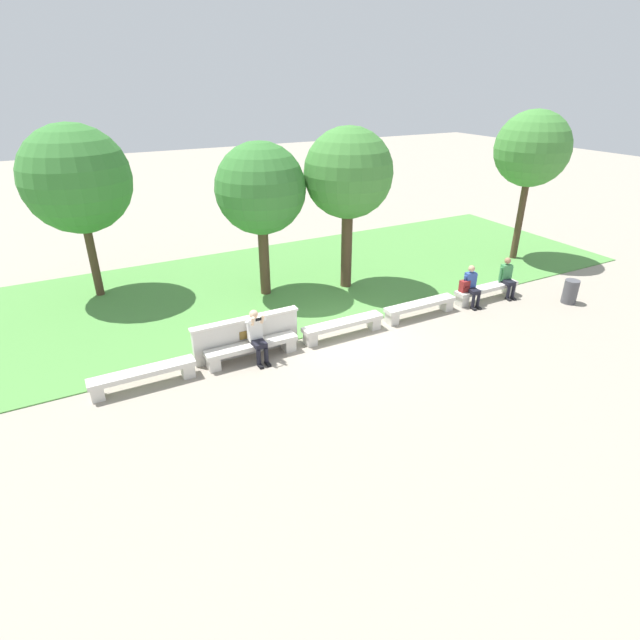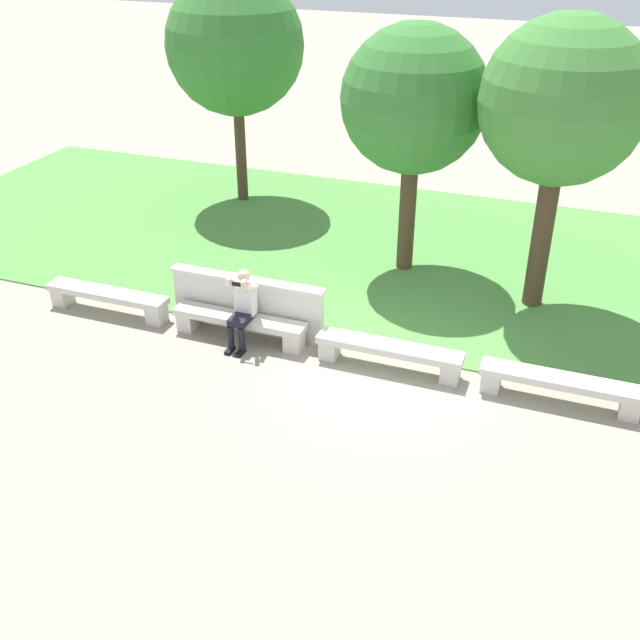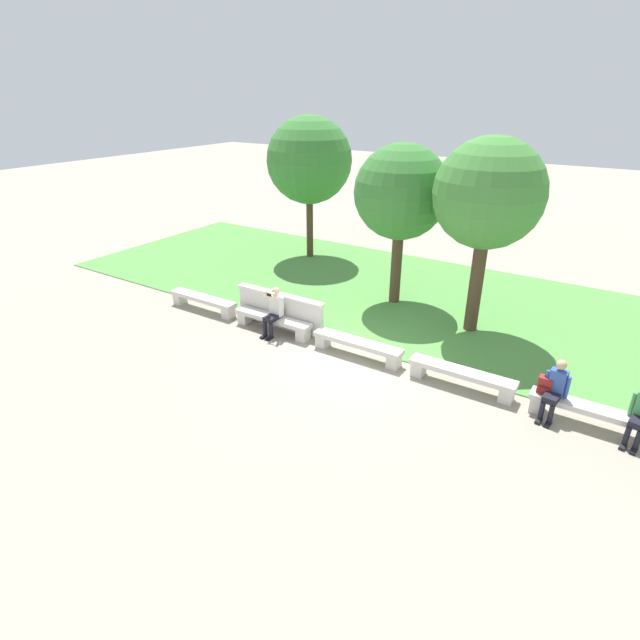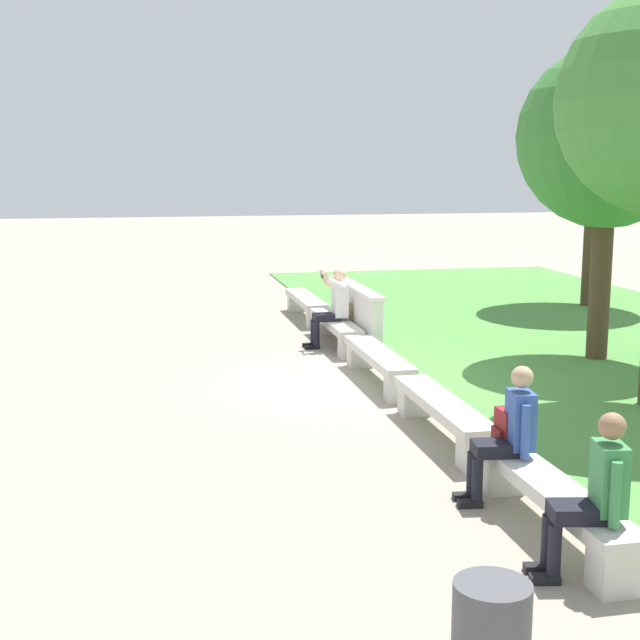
# 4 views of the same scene
# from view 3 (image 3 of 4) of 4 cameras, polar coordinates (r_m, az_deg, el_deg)

# --- Properties ---
(ground_plane) EXTENTS (80.00, 80.00, 0.00)m
(ground_plane) POSITION_cam_3_polar(r_m,az_deg,el_deg) (12.60, 4.24, -4.15)
(ground_plane) COLOR gray
(grass_strip) EXTENTS (24.96, 8.00, 0.03)m
(grass_strip) POSITION_cam_3_polar(r_m,az_deg,el_deg) (16.22, 11.74, 2.32)
(grass_strip) COLOR #518E42
(grass_strip) RESTS_ON ground
(bench_main) EXTENTS (2.37, 0.40, 0.45)m
(bench_main) POSITION_cam_3_polar(r_m,az_deg,el_deg) (15.42, -13.22, 2.15)
(bench_main) COLOR beige
(bench_main) RESTS_ON ground
(bench_near) EXTENTS (2.37, 0.40, 0.45)m
(bench_near) POSITION_cam_3_polar(r_m,az_deg,el_deg) (13.76, -5.41, -0.11)
(bench_near) COLOR beige
(bench_near) RESTS_ON ground
(bench_mid) EXTENTS (2.37, 0.40, 0.45)m
(bench_mid) POSITION_cam_3_polar(r_m,az_deg,el_deg) (12.45, 4.28, -2.91)
(bench_mid) COLOR beige
(bench_mid) RESTS_ON ground
(bench_far) EXTENTS (2.37, 0.40, 0.45)m
(bench_far) POSITION_cam_3_polar(r_m,az_deg,el_deg) (11.61, 15.86, -6.11)
(bench_far) COLOR beige
(bench_far) RESTS_ON ground
(bench_end) EXTENTS (2.37, 0.40, 0.45)m
(bench_end) POSITION_cam_3_polar(r_m,az_deg,el_deg) (11.33, 28.75, -9.34)
(bench_end) COLOR beige
(bench_end) RESTS_ON ground
(backrest_wall_with_plaque) EXTENTS (2.82, 0.24, 1.01)m
(backrest_wall_with_plaque) POSITION_cam_3_polar(r_m,az_deg,el_deg) (13.92, -4.59, 1.15)
(backrest_wall_with_plaque) COLOR beige
(backrest_wall_with_plaque) RESTS_ON ground
(person_photographer) EXTENTS (0.47, 0.72, 1.32)m
(person_photographer) POSITION_cam_3_polar(r_m,az_deg,el_deg) (13.46, -5.28, 1.29)
(person_photographer) COLOR black
(person_photographer) RESTS_ON ground
(person_distant) EXTENTS (0.48, 0.70, 1.26)m
(person_distant) POSITION_cam_3_polar(r_m,az_deg,el_deg) (11.11, 25.27, -7.05)
(person_distant) COLOR black
(person_distant) RESTS_ON ground
(backpack) EXTENTS (0.28, 0.24, 0.43)m
(backpack) POSITION_cam_3_polar(r_m,az_deg,el_deg) (11.22, 24.34, -6.80)
(backpack) COLOR maroon
(backpack) RESTS_ON bench_end
(tree_behind_wall) EXTENTS (2.73, 2.73, 4.78)m
(tree_behind_wall) POSITION_cam_3_polar(r_m,az_deg,el_deg) (14.95, 9.26, 14.12)
(tree_behind_wall) COLOR #4C3826
(tree_behind_wall) RESTS_ON ground
(tree_left_background) EXTENTS (2.77, 2.77, 5.13)m
(tree_left_background) POSITION_cam_3_polar(r_m,az_deg,el_deg) (13.41, 18.70, 13.36)
(tree_left_background) COLOR #4C3826
(tree_left_background) RESTS_ON ground
(tree_right_background) EXTENTS (3.17, 3.17, 5.29)m
(tree_right_background) POSITION_cam_3_polar(r_m,az_deg,el_deg) (19.32, -1.24, 17.76)
(tree_right_background) COLOR #4C3826
(tree_right_background) RESTS_ON ground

